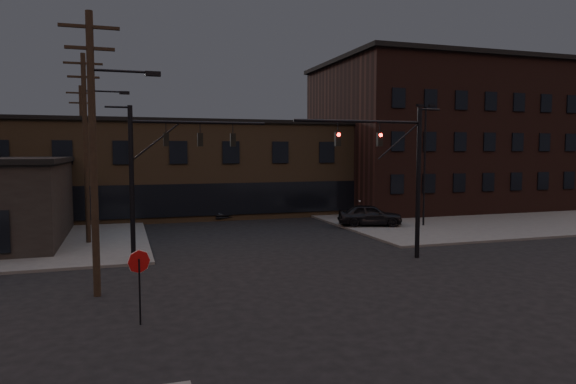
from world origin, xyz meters
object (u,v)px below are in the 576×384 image
object	(u,v)px
stop_sign	(139,269)
parked_car_lot_a	(370,215)
traffic_signal_far	(157,165)
car_crossing	(217,209)
traffic_signal_near	(400,166)
parked_car_lot_b	(384,207)

from	to	relation	value
stop_sign	parked_car_lot_a	world-z (taller)	stop_sign
stop_sign	traffic_signal_far	bearing A→B (deg)	82.68
traffic_signal_far	car_crossing	size ratio (longest dim) A/B	1.80
traffic_signal_near	traffic_signal_far	distance (m)	12.57
traffic_signal_far	stop_sign	size ratio (longest dim) A/B	3.23
stop_sign	car_crossing	xyz separation A→B (m)	(7.17, 26.09, -1.11)
parked_car_lot_a	car_crossing	world-z (taller)	parked_car_lot_a
stop_sign	parked_car_lot_b	bearing A→B (deg)	46.78
traffic_signal_far	stop_sign	bearing A→B (deg)	-97.32
traffic_signal_near	car_crossing	world-z (taller)	traffic_signal_near
traffic_signal_near	parked_car_lot_a	xyz separation A→B (m)	(3.71, 10.55, -3.97)
traffic_signal_far	car_crossing	xyz separation A→B (m)	(5.89, 16.11, -4.28)
traffic_signal_near	car_crossing	size ratio (longest dim) A/B	1.80
stop_sign	parked_car_lot_b	xyz separation A→B (m)	(21.37, 22.74, -1.00)
traffic_signal_near	traffic_signal_far	size ratio (longest dim) A/B	1.00
traffic_signal_far	car_crossing	distance (m)	17.68
parked_car_lot_a	parked_car_lot_b	distance (m)	7.14
traffic_signal_near	stop_sign	world-z (taller)	traffic_signal_near
stop_sign	car_crossing	bearing A→B (deg)	74.63
parked_car_lot_a	parked_car_lot_b	world-z (taller)	parked_car_lot_a
traffic_signal_near	parked_car_lot_b	distance (m)	18.58
parked_car_lot_a	car_crossing	xyz separation A→B (m)	(-9.89, 9.06, -0.22)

